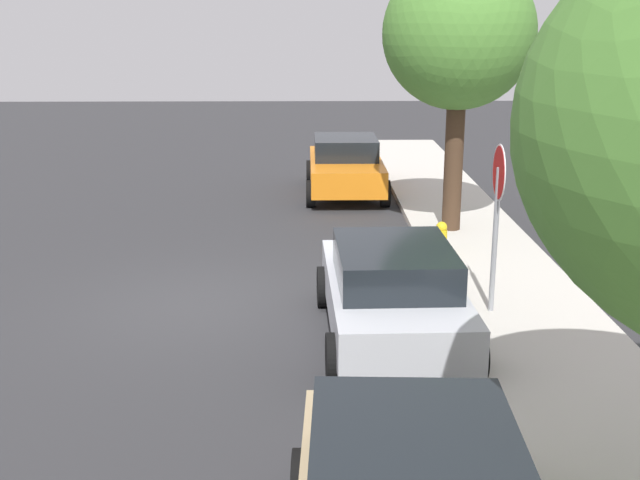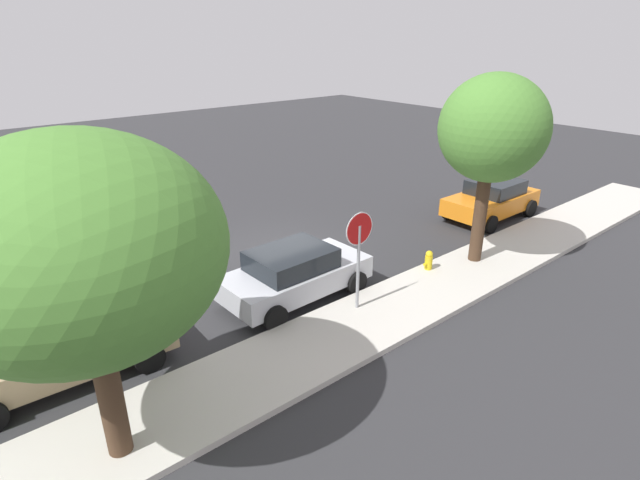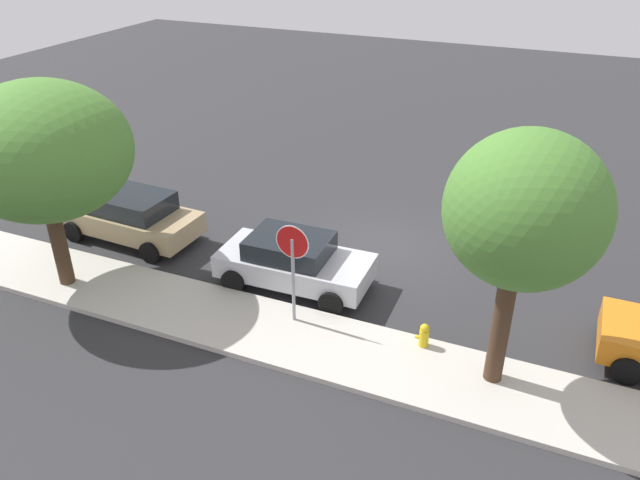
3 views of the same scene
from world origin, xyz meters
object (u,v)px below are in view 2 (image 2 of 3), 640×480
object	(u,v)px
street_tree_near_corner	(80,249)
fire_hydrant	(428,262)
stop_sign	(359,245)
parked_car_tan	(63,343)
street_tree_mid_block	(493,130)
parked_car_orange	(492,199)
parked_car_silver	(295,273)

from	to	relation	value
street_tree_near_corner	fire_hydrant	world-z (taller)	street_tree_near_corner
stop_sign	parked_car_tan	bearing A→B (deg)	-17.61
parked_car_tan	street_tree_mid_block	xyz separation A→B (m)	(-11.08, 2.21, 3.28)
street_tree_near_corner	fire_hydrant	bearing A→B (deg)	-174.26
parked_car_orange	fire_hydrant	distance (m)	5.78
street_tree_mid_block	parked_car_orange	bearing A→B (deg)	-152.57
parked_car_orange	fire_hydrant	world-z (taller)	parked_car_orange
parked_car_orange	fire_hydrant	bearing A→B (deg)	15.36
parked_car_orange	street_tree_near_corner	size ratio (longest dim) A/B	0.72
fire_hydrant	parked_car_tan	bearing A→B (deg)	-10.51
parked_car_tan	parked_car_orange	bearing A→B (deg)	179.18
stop_sign	parked_car_tan	world-z (taller)	stop_sign
parked_car_orange	street_tree_near_corner	world-z (taller)	street_tree_near_corner
stop_sign	street_tree_near_corner	xyz separation A→B (m)	(6.17, 0.68, 1.87)
street_tree_mid_block	fire_hydrant	bearing A→B (deg)	-15.49
parked_car_tan	street_tree_near_corner	size ratio (longest dim) A/B	0.79
fire_hydrant	street_tree_near_corner	bearing A→B (deg)	5.74
parked_car_orange	street_tree_mid_block	size ratio (longest dim) A/B	0.70
parked_car_silver	parked_car_tan	world-z (taller)	parked_car_tan
parked_car_tan	street_tree_mid_block	bearing A→B (deg)	168.71
parked_car_silver	street_tree_near_corner	xyz separation A→B (m)	(5.42, 2.26, 2.99)
parked_car_silver	parked_car_orange	world-z (taller)	parked_car_orange
street_tree_near_corner	fire_hydrant	distance (m)	9.91
street_tree_mid_block	fire_hydrant	world-z (taller)	street_tree_mid_block
street_tree_mid_block	fire_hydrant	xyz separation A→B (m)	(1.71, -0.47, -3.68)
parked_car_tan	street_tree_near_corner	distance (m)	3.99
parked_car_silver	street_tree_mid_block	bearing A→B (deg)	162.04
parked_car_orange	street_tree_mid_block	distance (m)	5.45
parked_car_tan	fire_hydrant	bearing A→B (deg)	169.49
parked_car_orange	street_tree_near_corner	bearing A→B (deg)	9.41
stop_sign	street_tree_near_corner	world-z (taller)	street_tree_near_corner
parked_car_silver	parked_car_orange	distance (m)	9.41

